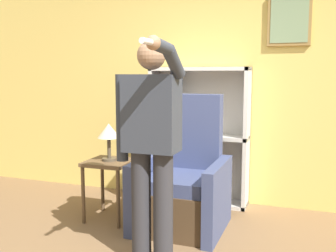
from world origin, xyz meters
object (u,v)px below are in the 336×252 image
Objects in this scene: bookcase at (189,137)px; table_lamp at (109,133)px; side_table at (109,171)px; armchair at (183,187)px; person_standing at (151,141)px.

bookcase is 1.02m from table_lamp.
table_lamp reaches higher than side_table.
table_lamp is (-0.58, -0.83, 0.13)m from bookcase.
bookcase is 2.54× the size of side_table.
person_standing is (0.01, -0.84, 0.58)m from armchair.
table_lamp is (-0.75, -0.08, 0.50)m from armchair.
person_standing is 1.08m from table_lamp.
person_standing is 4.56× the size of table_lamp.
armchair reaches higher than table_lamp.
table_lamp is at bearing 135.12° from person_standing.
side_table is (-0.75, -0.08, 0.11)m from armchair.
person_standing is at bearing -89.00° from armchair.
armchair is at bearing 6.43° from side_table.
side_table is at bearing -125.10° from bookcase.
table_lamp is (-0.76, 0.76, -0.09)m from person_standing.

